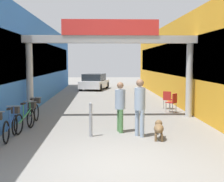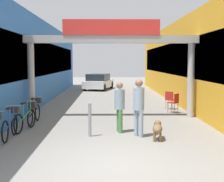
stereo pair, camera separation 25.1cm
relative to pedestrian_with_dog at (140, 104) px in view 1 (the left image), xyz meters
name	(u,v)px [view 1 (the left image)]	position (x,y,z in m)	size (l,w,h in m)	color
ground_plane	(119,163)	(-0.81, -2.58, -1.04)	(80.00, 80.00, 0.00)	gray
storefront_left	(18,63)	(-5.91, 8.42, 1.24)	(3.00, 26.00, 4.57)	blue
storefront_right	(195,63)	(4.28, 8.42, 1.24)	(3.00, 26.00, 4.57)	gold
arcade_sign_gateway	(110,49)	(-0.81, 3.41, 1.81)	(7.40, 0.47, 4.06)	#B2B2B2
pedestrian_with_dog	(140,104)	(0.00, 0.00, 0.00)	(0.47, 0.47, 1.81)	#8C9EB2
pedestrian_companion	(120,104)	(-0.57, 0.63, -0.09)	(0.40, 0.40, 1.68)	#4C7F47
dog_on_leash	(159,128)	(0.53, -0.39, -0.70)	(0.40, 0.78, 0.55)	brown
bicycle_blue_second	(11,124)	(-3.94, -0.13, -0.61)	(0.46, 1.69, 0.98)	black
bicycle_green_third	(26,118)	(-3.76, 1.00, -0.61)	(0.47, 1.67, 0.98)	black
bicycle_black_farthest	(34,112)	(-3.78, 2.29, -0.61)	(0.46, 1.69, 0.98)	black
bollard_post_metal	(91,119)	(-1.53, 0.04, -0.49)	(0.10, 0.10, 1.09)	gray
cafe_chair_red_nearer	(173,101)	(2.10, 4.54, -0.50)	(0.56, 0.56, 0.89)	gray
cafe_chair_red_farther	(168,98)	(2.10, 5.59, -0.50)	(0.55, 0.55, 0.89)	gray
parked_car_white	(94,82)	(-1.72, 16.69, -0.40)	(2.58, 4.29, 1.33)	silver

